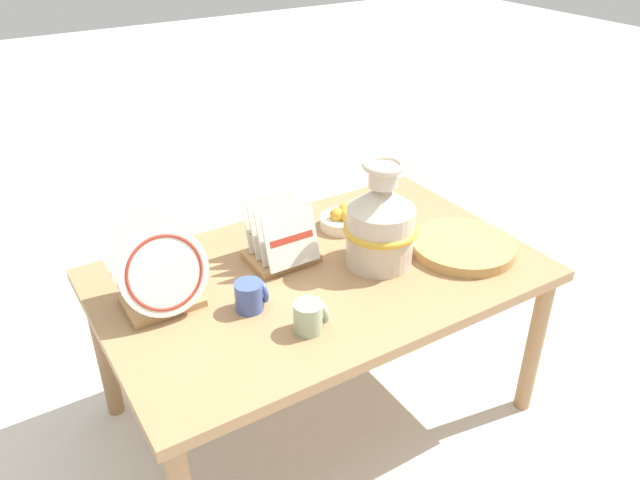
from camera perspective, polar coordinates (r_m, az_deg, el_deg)
name	(u,v)px	position (r m, az deg, el deg)	size (l,w,h in m)	color
ground_plane	(320,407)	(2.31, 0.00, -15.06)	(14.00, 14.00, 0.00)	beige
display_table	(320,287)	(1.98, 0.00, -4.28)	(1.35, 0.84, 0.58)	#9E754C
ceramic_vase	(381,223)	(1.92, 5.56, 1.60)	(0.23, 0.23, 0.34)	beige
dish_rack_round_plates	(159,275)	(1.79, -14.47, -3.15)	(0.25, 0.22, 0.26)	tan
dish_rack_square_plates	(281,242)	(1.97, -3.62, -0.19)	(0.21, 0.20, 0.19)	tan
wicker_charger_stack	(463,246)	(2.09, 12.92, -0.57)	(0.34, 0.34, 0.04)	tan
mug_sage_glaze	(310,316)	(1.68, -0.95, -7.00)	(0.09, 0.08, 0.09)	#9EB28E
mug_cobalt_glaze	(251,296)	(1.77, -6.37, -5.08)	(0.09, 0.08, 0.09)	#42569E
fruit_bowl	(342,220)	(2.17, 2.06, 1.87)	(0.16, 0.16, 0.08)	silver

